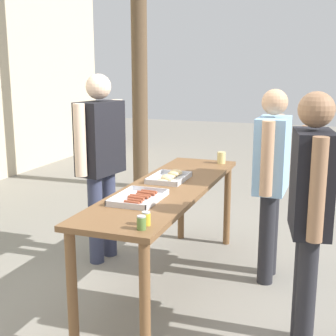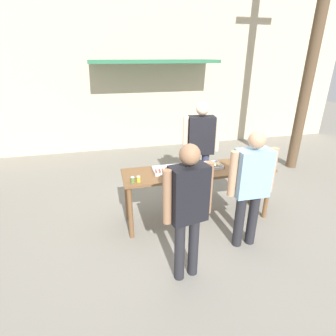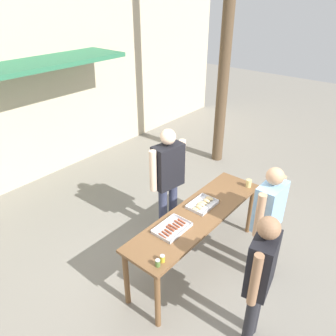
{
  "view_description": "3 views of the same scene",
  "coord_description": "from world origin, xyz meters",
  "px_view_note": "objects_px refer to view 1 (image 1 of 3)",
  "views": [
    {
      "loc": [
        -3.53,
        -1.29,
        1.86
      ],
      "look_at": [
        0.0,
        0.0,
        1.04
      ],
      "focal_mm": 50.0,
      "sensor_mm": 36.0,
      "label": 1
    },
    {
      "loc": [
        -1.37,
        -3.52,
        2.52
      ],
      "look_at": [
        -0.48,
        0.06,
        0.94
      ],
      "focal_mm": 28.0,
      "sensor_mm": 36.0,
      "label": 2
    },
    {
      "loc": [
        -2.98,
        -1.97,
        3.56
      ],
      "look_at": [
        0.32,
        0.8,
        1.17
      ],
      "focal_mm": 35.0,
      "sensor_mm": 36.0,
      "label": 3
    }
  ],
  "objects_px": {
    "beer_cup": "(221,158)",
    "person_customer_holding_hotdog": "(310,201)",
    "condiment_jar_ketchup": "(146,219)",
    "person_customer_with_cup": "(272,170)",
    "person_server_behind_table": "(100,153)",
    "food_tray_sausages": "(139,198)",
    "food_tray_buns": "(170,177)",
    "condiment_jar_mustard": "(141,223)"
  },
  "relations": [
    {
      "from": "person_server_behind_table",
      "to": "beer_cup",
      "type": "bearing_deg",
      "value": -44.52
    },
    {
      "from": "person_customer_holding_hotdog",
      "to": "person_customer_with_cup",
      "type": "distance_m",
      "value": 1.06
    },
    {
      "from": "person_server_behind_table",
      "to": "condiment_jar_mustard",
      "type": "bearing_deg",
      "value": -134.12
    },
    {
      "from": "condiment_jar_mustard",
      "to": "person_customer_with_cup",
      "type": "height_order",
      "value": "person_customer_with_cup"
    },
    {
      "from": "food_tray_sausages",
      "to": "person_customer_holding_hotdog",
      "type": "xyz_separation_m",
      "value": [
        -0.08,
        -1.22,
        0.12
      ]
    },
    {
      "from": "food_tray_sausages",
      "to": "beer_cup",
      "type": "relative_size",
      "value": 3.93
    },
    {
      "from": "food_tray_buns",
      "to": "condiment_jar_mustard",
      "type": "bearing_deg",
      "value": -167.86
    },
    {
      "from": "person_server_behind_table",
      "to": "person_customer_with_cup",
      "type": "height_order",
      "value": "person_server_behind_table"
    },
    {
      "from": "food_tray_sausages",
      "to": "condiment_jar_mustard",
      "type": "bearing_deg",
      "value": -154.92
    },
    {
      "from": "condiment_jar_ketchup",
      "to": "food_tray_buns",
      "type": "bearing_deg",
      "value": 12.76
    },
    {
      "from": "food_tray_sausages",
      "to": "condiment_jar_mustard",
      "type": "distance_m",
      "value": 0.64
    },
    {
      "from": "food_tray_sausages",
      "to": "condiment_jar_mustard",
      "type": "height_order",
      "value": "condiment_jar_mustard"
    },
    {
      "from": "food_tray_buns",
      "to": "person_server_behind_table",
      "type": "bearing_deg",
      "value": 80.08
    },
    {
      "from": "person_customer_holding_hotdog",
      "to": "condiment_jar_ketchup",
      "type": "bearing_deg",
      "value": -76.88
    },
    {
      "from": "condiment_jar_mustard",
      "to": "person_customer_with_cup",
      "type": "relative_size",
      "value": 0.05
    },
    {
      "from": "food_tray_buns",
      "to": "person_customer_holding_hotdog",
      "type": "height_order",
      "value": "person_customer_holding_hotdog"
    },
    {
      "from": "person_customer_with_cup",
      "to": "person_customer_holding_hotdog",
      "type": "bearing_deg",
      "value": 21.39
    },
    {
      "from": "food_tray_buns",
      "to": "person_customer_with_cup",
      "type": "distance_m",
      "value": 0.88
    },
    {
      "from": "beer_cup",
      "to": "person_customer_holding_hotdog",
      "type": "xyz_separation_m",
      "value": [
        -1.6,
        -0.96,
        0.08
      ]
    },
    {
      "from": "person_customer_with_cup",
      "to": "food_tray_buns",
      "type": "bearing_deg",
      "value": -73.07
    },
    {
      "from": "condiment_jar_mustard",
      "to": "person_customer_holding_hotdog",
      "type": "relative_size",
      "value": 0.05
    },
    {
      "from": "condiment_jar_ketchup",
      "to": "person_server_behind_table",
      "type": "distance_m",
      "value": 1.65
    },
    {
      "from": "food_tray_sausages",
      "to": "person_server_behind_table",
      "type": "distance_m",
      "value": 1.1
    },
    {
      "from": "beer_cup",
      "to": "person_customer_with_cup",
      "type": "bearing_deg",
      "value": -135.85
    },
    {
      "from": "condiment_jar_ketchup",
      "to": "beer_cup",
      "type": "height_order",
      "value": "beer_cup"
    },
    {
      "from": "person_server_behind_table",
      "to": "person_customer_holding_hotdog",
      "type": "bearing_deg",
      "value": -104.51
    },
    {
      "from": "condiment_jar_ketchup",
      "to": "person_server_behind_table",
      "type": "relative_size",
      "value": 0.05
    },
    {
      "from": "condiment_jar_ketchup",
      "to": "person_customer_with_cup",
      "type": "relative_size",
      "value": 0.05
    },
    {
      "from": "food_tray_buns",
      "to": "condiment_jar_ketchup",
      "type": "relative_size",
      "value": 4.81
    },
    {
      "from": "condiment_jar_ketchup",
      "to": "person_customer_with_cup",
      "type": "bearing_deg",
      "value": -22.17
    },
    {
      "from": "food_tray_sausages",
      "to": "person_customer_with_cup",
      "type": "xyz_separation_m",
      "value": [
        0.92,
        -0.84,
        0.09
      ]
    },
    {
      "from": "food_tray_sausages",
      "to": "condiment_jar_ketchup",
      "type": "distance_m",
      "value": 0.56
    },
    {
      "from": "food_tray_buns",
      "to": "person_server_behind_table",
      "type": "distance_m",
      "value": 0.77
    },
    {
      "from": "condiment_jar_mustard",
      "to": "condiment_jar_ketchup",
      "type": "xyz_separation_m",
      "value": [
        0.08,
        0.0,
        0.0
      ]
    },
    {
      "from": "food_tray_buns",
      "to": "person_customer_holding_hotdog",
      "type": "bearing_deg",
      "value": -121.68
    },
    {
      "from": "condiment_jar_mustard",
      "to": "person_server_behind_table",
      "type": "height_order",
      "value": "person_server_behind_table"
    },
    {
      "from": "beer_cup",
      "to": "person_server_behind_table",
      "type": "bearing_deg",
      "value": 125.78
    },
    {
      "from": "food_tray_buns",
      "to": "beer_cup",
      "type": "xyz_separation_m",
      "value": [
        0.85,
        -0.26,
        0.04
      ]
    },
    {
      "from": "food_tray_buns",
      "to": "condiment_jar_mustard",
      "type": "xyz_separation_m",
      "value": [
        -1.25,
        -0.27,
        0.02
      ]
    },
    {
      "from": "food_tray_buns",
      "to": "beer_cup",
      "type": "bearing_deg",
      "value": -16.77
    },
    {
      "from": "condiment_jar_ketchup",
      "to": "person_customer_holding_hotdog",
      "type": "distance_m",
      "value": 1.04
    },
    {
      "from": "condiment_jar_mustard",
      "to": "food_tray_sausages",
      "type": "bearing_deg",
      "value": 25.08
    }
  ]
}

